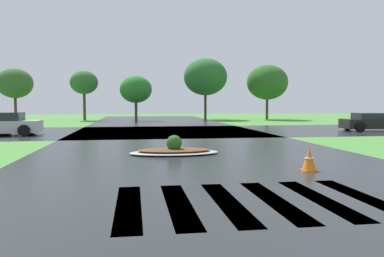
{
  "coord_description": "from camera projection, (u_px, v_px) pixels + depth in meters",
  "views": [
    {
      "loc": [
        -2.13,
        -2.12,
        1.84
      ],
      "look_at": [
        0.09,
        12.58,
        0.83
      ],
      "focal_mm": 35.79,
      "sensor_mm": 36.0,
      "label": 1
    }
  ],
  "objects": [
    {
      "name": "asphalt_roadway",
      "position": [
        201.0,
        159.0,
        12.4
      ],
      "size": [
        11.7,
        80.0,
        0.01
      ],
      "primitive_type": "cube",
      "color": "#232628",
      "rests_on": "ground"
    },
    {
      "name": "asphalt_cross_road",
      "position": [
        168.0,
        131.0,
        24.5
      ],
      "size": [
        90.0,
        10.53,
        0.01
      ],
      "primitive_type": "cube",
      "color": "#232628",
      "rests_on": "ground"
    },
    {
      "name": "crosswalk_stripes",
      "position": [
        251.0,
        201.0,
        7.12
      ],
      "size": [
        4.95,
        3.15,
        0.01
      ],
      "color": "white",
      "rests_on": "ground"
    },
    {
      "name": "median_island",
      "position": [
        174.0,
        150.0,
        13.68
      ],
      "size": [
        3.19,
        1.64,
        0.68
      ],
      "color": "#9E9B93",
      "rests_on": "ground"
    },
    {
      "name": "car_silver_hatch",
      "position": [
        1.0,
        125.0,
        21.38
      ],
      "size": [
        4.35,
        2.19,
        1.29
      ],
      "rotation": [
        0.0,
        0.0,
        3.18
      ],
      "color": "#B7B7BF",
      "rests_on": "ground"
    },
    {
      "name": "car_white_sedan",
      "position": [
        374.0,
        122.0,
        24.91
      ],
      "size": [
        4.33,
        2.36,
        1.17
      ],
      "rotation": [
        0.0,
        0.0,
        -0.11
      ],
      "color": "black",
      "rests_on": "ground"
    },
    {
      "name": "traffic_cone",
      "position": [
        309.0,
        160.0,
        10.31
      ],
      "size": [
        0.4,
        0.4,
        0.62
      ],
      "color": "orange",
      "rests_on": "ground"
    },
    {
      "name": "background_treeline",
      "position": [
        140.0,
        82.0,
        39.92
      ],
      "size": [
        37.71,
        6.5,
        6.67
      ],
      "color": "#4C3823",
      "rests_on": "ground"
    }
  ]
}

